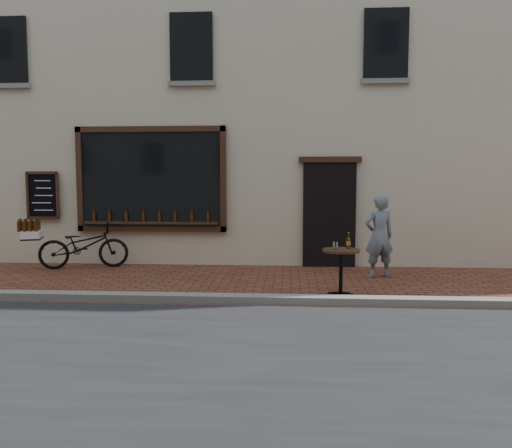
{
  "coord_description": "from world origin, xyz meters",
  "views": [
    {
      "loc": [
        1.05,
        -7.1,
        1.84
      ],
      "look_at": [
        0.5,
        1.2,
        1.1
      ],
      "focal_mm": 35.0,
      "sensor_mm": 36.0,
      "label": 1
    }
  ],
  "objects": [
    {
      "name": "cargo_bicycle",
      "position": [
        -3.25,
        2.93,
        0.48
      ],
      "size": [
        2.14,
        1.16,
        1.01
      ],
      "rotation": [
        0.0,
        0.0,
        1.87
      ],
      "color": "black",
      "rests_on": "ground"
    },
    {
      "name": "pedestrian",
      "position": [
        2.75,
        2.36,
        0.78
      ],
      "size": [
        0.65,
        0.5,
        1.57
      ],
      "primitive_type": "imported",
      "rotation": [
        0.0,
        0.0,
        3.39
      ],
      "color": "slate",
      "rests_on": "ground"
    },
    {
      "name": "shop_building",
      "position": [
        0.0,
        6.5,
        5.0
      ],
      "size": [
        28.0,
        6.2,
        10.0
      ],
      "color": "beige",
      "rests_on": "ground"
    },
    {
      "name": "kerb",
      "position": [
        0.0,
        0.2,
        0.06
      ],
      "size": [
        90.0,
        0.25,
        0.12
      ],
      "primitive_type": "cube",
      "color": "slate",
      "rests_on": "ground"
    },
    {
      "name": "ground",
      "position": [
        0.0,
        0.0,
        0.0
      ],
      "size": [
        90.0,
        90.0,
        0.0
      ],
      "primitive_type": "plane",
      "color": "#5D291E",
      "rests_on": "ground"
    },
    {
      "name": "bistro_table",
      "position": [
        1.88,
        0.73,
        0.54
      ],
      "size": [
        0.59,
        0.59,
        1.01
      ],
      "color": "black",
      "rests_on": "ground"
    }
  ]
}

